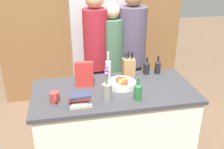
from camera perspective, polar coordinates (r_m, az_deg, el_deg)
The scene contains 16 objects.
kitchen_island at distance 2.89m, azimuth 0.40°, elevation -11.38°, with size 1.63×0.81×0.92m.
back_wall_wood at distance 4.09m, azimuth -4.44°, elevation 12.29°, with size 2.83×0.12×2.60m.
refrigerator at distance 3.85m, azimuth -2.75°, elevation 6.30°, with size 0.82×0.62×1.92m.
fruit_bowl at distance 2.69m, azimuth 2.12°, elevation -1.80°, with size 0.29×0.29×0.10m.
knife_block at distance 2.93m, azimuth 3.66°, elevation 1.72°, with size 0.13×0.11×0.28m.
flower_vase at distance 2.42m, azimuth -1.09°, elevation -3.35°, with size 0.09×0.09×0.35m.
cereal_box at distance 2.68m, azimuth -6.06°, elevation 0.11°, with size 0.20×0.09×0.26m.
coffee_mug at distance 2.47m, azimuth -12.41°, elevation -4.84°, with size 0.09×0.13×0.10m.
book_stack at distance 2.37m, azimuth -7.07°, elevation -5.41°, with size 0.21×0.15×0.12m.
bottle_oil at distance 3.02m, azimuth 9.93°, elevation 1.71°, with size 0.07×0.07×0.21m.
bottle_vinegar at distance 2.44m, azimuth 5.65°, elevation -3.56°, with size 0.08×0.08×0.22m.
bottle_wine at distance 2.88m, azimuth -0.80°, elevation 1.59°, with size 0.07×0.07×0.29m.
bottle_water at distance 2.99m, azimuth 7.53°, elevation 1.58°, with size 0.07×0.07×0.20m.
person_at_sink at distance 3.25m, azimuth -3.52°, elevation 4.33°, with size 0.30×0.30×1.81m.
person_in_blue at distance 3.33m, azimuth -0.01°, elevation 3.21°, with size 0.29×0.29×1.66m.
person_in_red_tee at distance 3.38m, azimuth 4.27°, elevation 4.80°, with size 0.36×0.36×1.81m.
Camera 1 is at (-0.48, -2.30, 2.15)m, focal length 42.00 mm.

